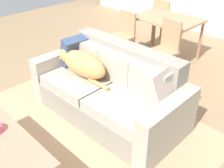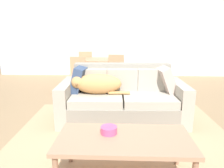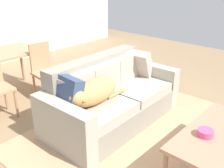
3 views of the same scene
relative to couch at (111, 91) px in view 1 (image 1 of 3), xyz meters
The scene contains 10 objects.
ground_plane 0.50m from the couch, 117.17° to the right, with size 10.00×10.00×0.00m, color #907452.
area_rug 0.83m from the couch, 89.87° to the right, with size 3.05×2.80×0.01m, color tan.
couch is the anchor object (origin of this frame).
dog_on_left_cushion 0.53m from the couch, 165.36° to the right, with size 0.94×0.34×0.32m.
throw_pillow_by_left_arm 0.80m from the couch, behind, with size 0.15×0.43×0.43m, color #324361.
throw_pillow_by_right_arm 0.80m from the couch, ahead, with size 0.15×0.44×0.44m, color #B39F93.
dining_table 2.06m from the couch, 105.88° to the left, with size 1.14×0.82×0.77m.
dining_chair_near_left 1.68m from the couch, 127.97° to the left, with size 0.41×0.41×0.88m.
dining_chair_near_right 1.39m from the couch, 96.05° to the left, with size 0.44×0.44×0.93m.
dining_chair_far_left 2.69m from the couch, 112.11° to the left, with size 0.43×0.43×0.91m.
Camera 1 is at (2.27, -1.73, 2.23)m, focal length 43.10 mm.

